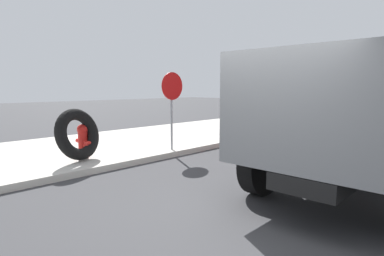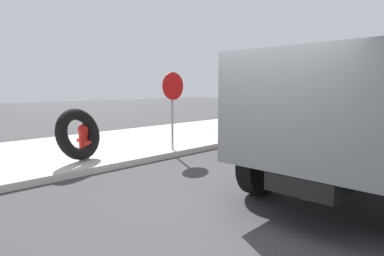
{
  "view_description": "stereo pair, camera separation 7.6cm",
  "coord_description": "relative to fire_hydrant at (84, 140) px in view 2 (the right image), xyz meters",
  "views": [
    {
      "loc": [
        -3.6,
        -2.27,
        1.9
      ],
      "look_at": [
        1.37,
        2.56,
        1.01
      ],
      "focal_mm": 29.75,
      "sensor_mm": 36.0,
      "label": 1
    },
    {
      "loc": [
        -3.55,
        -2.33,
        1.9
      ],
      "look_at": [
        1.37,
        2.56,
        1.01
      ],
      "focal_mm": 29.75,
      "sensor_mm": 36.0,
      "label": 2
    }
  ],
  "objects": [
    {
      "name": "fire_hydrant",
      "position": [
        0.0,
        0.0,
        0.0
      ],
      "size": [
        0.27,
        0.61,
        0.84
      ],
      "color": "red",
      "rests_on": "sidewalk_curb"
    },
    {
      "name": "loose_tire",
      "position": [
        -0.24,
        -0.22,
        0.19
      ],
      "size": [
        1.36,
        0.92,
        1.27
      ],
      "primitive_type": "torus",
      "rotation": [
        1.31,
        0.0,
        0.3
      ],
      "color": "black",
      "rests_on": "sidewalk_curb"
    },
    {
      "name": "dump_truck_gray",
      "position": [
        3.62,
        -5.64,
        1.01
      ],
      "size": [
        7.03,
        2.88,
        3.0
      ],
      "color": "slate",
      "rests_on": "ground"
    },
    {
      "name": "sidewalk_curb",
      "position": [
        -0.1,
        1.39,
        -0.52
      ],
      "size": [
        36.0,
        5.0,
        0.15
      ],
      "primitive_type": "cube",
      "color": "#BCB7AD",
      "rests_on": "ground"
    },
    {
      "name": "ground_plane",
      "position": [
        -0.1,
        -5.11,
        -0.6
      ],
      "size": [
        80.0,
        80.0,
        0.0
      ],
      "primitive_type": "plane",
      "color": "#38383A"
    },
    {
      "name": "stop_sign",
      "position": [
        2.24,
        -0.83,
        1.05
      ],
      "size": [
        0.76,
        0.08,
        2.16
      ],
      "color": "gray",
      "rests_on": "sidewalk_curb"
    }
  ]
}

